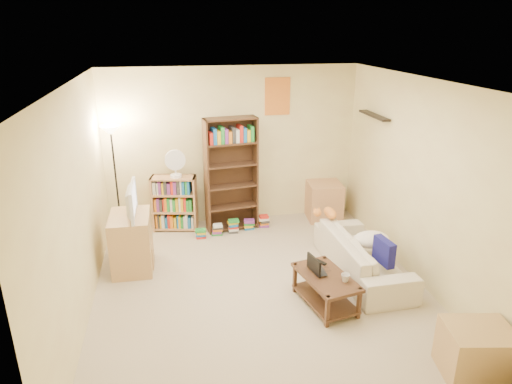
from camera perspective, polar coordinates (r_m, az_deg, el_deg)
room at (r=5.08m, az=0.71°, el=3.65°), size 4.50×4.54×2.52m
sofa at (r=6.13m, az=13.13°, el=-7.66°), size 1.82×0.77×0.52m
navy_pillow at (r=5.76m, az=15.70°, el=-7.16°), size 0.14×0.35×0.31m
cream_blanket at (r=6.14m, az=14.19°, el=-5.78°), size 0.48×0.34×0.21m
tabby_cat at (r=6.47m, az=8.97°, el=-2.59°), size 0.41×0.15×0.14m
coffee_table at (r=5.42m, az=8.69°, el=-11.59°), size 0.64×0.93×0.38m
laptop at (r=5.42m, az=8.34°, el=-9.66°), size 0.29×0.19×0.02m
laptop_screen at (r=5.31m, az=7.24°, el=-8.98°), size 0.07×0.28×0.19m
mug at (r=5.25m, az=11.12°, el=-10.48°), size 0.19×0.19×0.09m
tv_remote at (r=5.59m, az=8.10°, el=-8.67°), size 0.11×0.16×0.02m
tv_stand at (r=6.25m, az=-15.28°, el=-6.07°), size 0.51×0.71×0.76m
television at (r=6.03m, az=-15.79°, el=-1.06°), size 0.72×0.11×0.41m
tall_bookshelf at (r=7.02m, az=-3.11°, el=2.50°), size 0.83×0.38×1.79m
short_bookshelf at (r=7.26m, az=-10.14°, el=-1.41°), size 0.72×0.40×0.88m
desk_fan at (r=7.00m, az=-10.06°, el=3.61°), size 0.31×0.18×0.44m
floor_lamp at (r=6.92m, az=-17.49°, el=5.08°), size 0.29×0.29×1.73m
side_table at (r=7.69m, az=8.50°, el=-1.11°), size 0.59×0.59×0.62m
end_cabinet at (r=4.87m, az=25.84°, el=-17.53°), size 0.67×0.59×0.49m
book_stacks at (r=7.20m, az=-2.69°, el=-4.33°), size 1.20×0.37×0.21m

